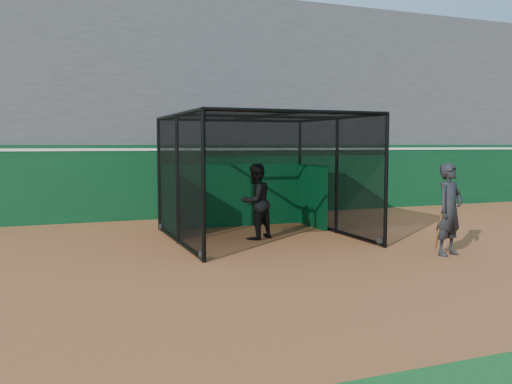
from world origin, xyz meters
name	(u,v)px	position (x,y,z in m)	size (l,w,h in m)	color
ground	(285,269)	(0.00, 0.00, 0.00)	(120.00, 120.00, 0.00)	#97532C
outfield_wall	(184,180)	(0.00, 8.50, 1.29)	(50.00, 0.50, 2.50)	#0A381B
grandstand	(161,96)	(0.00, 12.27, 4.48)	(50.00, 7.85, 8.95)	#4C4C4F
batting_cage	(262,178)	(0.93, 3.60, 1.62)	(4.67, 4.86, 3.26)	black
batter	(255,202)	(0.72, 3.50, 1.01)	(0.98, 0.76, 2.01)	black
on_deck_player	(450,210)	(4.04, -0.07, 1.05)	(0.87, 0.70, 2.10)	black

